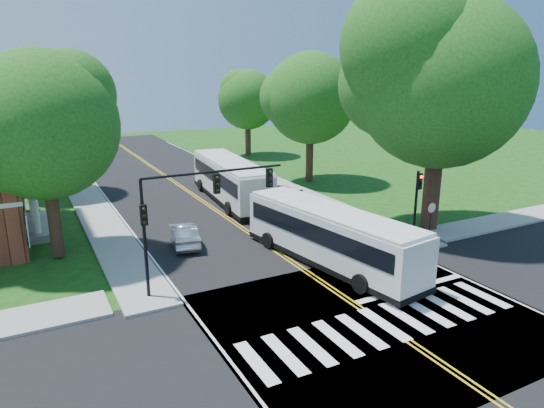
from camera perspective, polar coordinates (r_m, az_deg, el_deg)
ground at (r=21.94m, az=12.14°, el=-13.10°), size 140.00×140.00×0.00m
road at (r=36.46m, az=-6.06°, el=-1.11°), size 14.00×96.00×0.01m
cross_road at (r=21.93m, az=12.14°, el=-13.09°), size 60.00×12.00×0.01m
center_line at (r=40.08m, az=-8.19°, el=0.36°), size 0.36×70.00×0.01m
edge_line_w at (r=38.47m, az=-17.76°, el=-0.88°), size 0.12×70.00×0.01m
edge_line_e at (r=42.72m, az=0.43°, el=1.47°), size 0.12×70.00×0.01m
crosswalk at (r=21.60m, az=13.01°, el=-13.59°), size 12.60×3.00×0.01m
stop_bar at (r=25.12m, az=16.06°, el=-9.50°), size 6.60×0.40×0.01m
sidewalk_nw at (r=41.13m, az=-20.57°, el=-0.01°), size 2.60×40.00×0.15m
sidewalk_ne at (r=45.97m, az=0.32°, el=2.55°), size 2.60×40.00×0.15m
sidewalk_xe at (r=40.40m, az=28.16°, el=-1.15°), size 20.00×2.60×0.15m
tree_ne_big at (r=32.74m, az=19.31°, el=13.35°), size 10.80×10.80×14.91m
tree_west_near at (r=28.74m, az=-25.38°, el=8.34°), size 8.00×8.00×11.40m
tree_west_far at (r=44.73m, az=-25.76°, el=9.67°), size 7.60×7.60×10.67m
tree_east_mid at (r=45.60m, az=4.58°, el=12.29°), size 8.40×8.40×11.93m
tree_east_far at (r=60.21m, az=-2.90°, el=12.14°), size 7.20×7.20×10.34m
signal_nw at (r=22.89m, az=-9.24°, el=0.11°), size 7.15×0.46×5.66m
signal_ne at (r=30.55m, az=16.69°, el=0.80°), size 0.30×0.46×4.40m
stop_sign at (r=31.03m, az=18.21°, el=-0.89°), size 0.76×0.08×2.53m
bus_lead at (r=26.71m, az=6.80°, el=-3.66°), size 4.39×12.30×3.12m
bus_follow at (r=39.49m, az=-4.93°, el=2.87°), size 3.95×13.14×3.35m
hatchback at (r=30.06m, az=-10.33°, el=-3.54°), size 2.12×4.35×1.37m
suv at (r=34.79m, az=4.91°, el=-0.76°), size 3.35×5.10×1.30m
dark_sedan at (r=39.51m, az=0.60°, el=1.26°), size 2.82×4.73×1.28m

